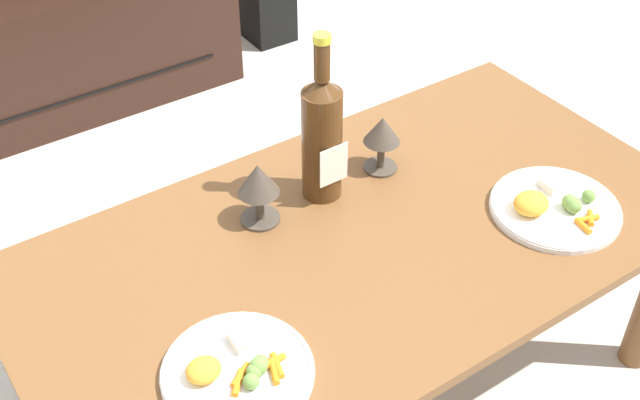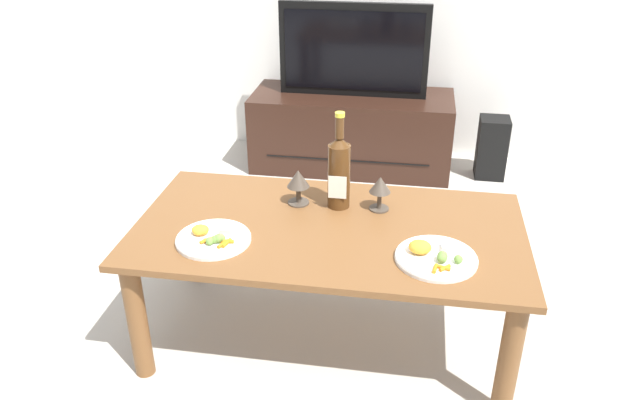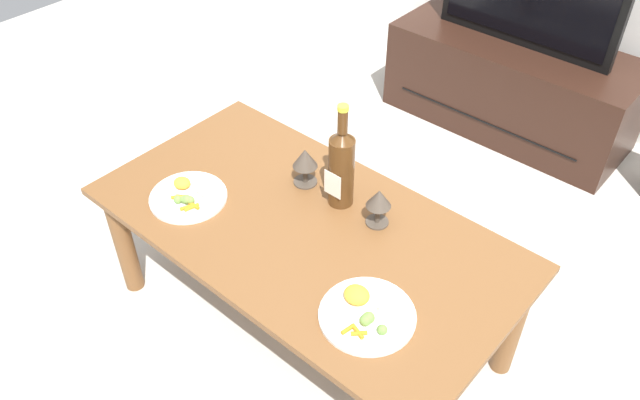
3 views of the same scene
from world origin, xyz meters
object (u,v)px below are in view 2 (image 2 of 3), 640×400
Objects in this scene: tv_stand at (352,131)px; goblet_right at (380,187)px; floor_speaker at (492,148)px; wine_bottle at (339,170)px; goblet_left at (298,181)px; dining_table at (329,245)px; dinner_plate_left at (213,238)px; dinner_plate_right at (435,256)px; tv_screen at (354,50)px.

goblet_right is (0.26, -1.48, 0.36)m from tv_stand.
tv_stand reaches higher than floor_speaker.
wine_bottle is 2.69× the size of goblet_left.
floor_speaker is 1.69m from wine_bottle.
dining_table is at bearing -136.31° from goblet_right.
wine_bottle is 2.79× the size of goblet_right.
dining_table reaches higher than floor_speaker.
dinner_plate_left is at bearing -149.57° from goblet_right.
wine_bottle is at bearing 1.01° from goblet_left.
wine_bottle is 1.39× the size of dinner_plate_right.
dinner_plate_right is (0.47, -1.79, -0.22)m from tv_screen.
dining_table is 3.78× the size of floor_speaker.
tv_stand is 4.65× the size of dinner_plate_left.
tv_screen is 2.32× the size of wine_bottle.
dinner_plate_left is at bearing -179.90° from dinner_plate_right.
dinner_plate_right is at bearing -57.07° from goblet_right.
goblet_left is (-0.04, -1.48, 0.36)m from tv_stand.
goblet_right is (0.17, 0.16, 0.17)m from dining_table.
goblet_right is 0.50× the size of dinner_plate_right.
dinner_plate_left is at bearing -157.03° from dining_table.
tv_screen is 1.48m from goblet_left.
floor_speaker is 1.84m from dinner_plate_right.
dinner_plate_right is at bearing 0.10° from dinner_plate_left.
goblet_left reaches higher than dinner_plate_right.
tv_stand is 0.50m from tv_screen.
wine_bottle reaches higher than dining_table.
tv_stand is 8.65× the size of goblet_left.
floor_speaker is 1.36× the size of dinner_plate_right.
dinner_plate_right is (0.47, -1.80, 0.28)m from tv_stand.
tv_screen reaches higher than tv_stand.
goblet_left is at bearing -91.67° from tv_stand.
tv_screen reaches higher than wine_bottle.
wine_bottle reaches higher than goblet_left.
floor_speaker is at bearing 65.23° from dining_table.
goblet_right is 0.52× the size of dinner_plate_left.
dining_table is 10.39× the size of goblet_right.
floor_speaker is at bearing -1.58° from tv_stand.
wine_bottle is (0.11, -1.47, -0.08)m from tv_screen.
wine_bottle reaches higher than tv_stand.
floor_speaker is at bearing 58.67° from goblet_left.
goblet_left is 1.04× the size of goblet_right.
tv_stand is 1.54m from wine_bottle.
goblet_left is (-0.89, -1.45, 0.41)m from floor_speaker.
dinner_plate_left is (-0.28, -1.80, 0.28)m from tv_stand.
tv_stand is 1.54m from goblet_right.
dinner_plate_right reaches higher than dinner_plate_left.
dinner_plate_right is (0.21, -0.32, -0.08)m from goblet_right.
goblet_right is at bearing -79.84° from tv_stand.
goblet_left is (-0.04, -1.48, -0.13)m from tv_screen.
floor_speaker is 2.12m from dinner_plate_left.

